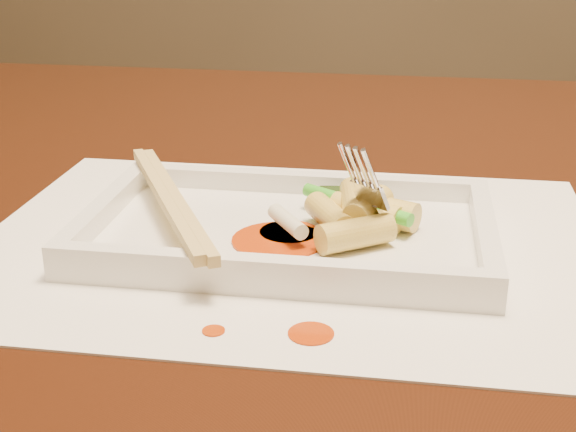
# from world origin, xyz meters

# --- Properties ---
(table) EXTENTS (1.40, 0.90, 0.75)m
(table) POSITION_xyz_m (0.00, 0.00, 0.65)
(table) COLOR black
(table) RESTS_ON ground
(placemat) EXTENTS (0.40, 0.30, 0.00)m
(placemat) POSITION_xyz_m (-0.09, -0.09, 0.75)
(placemat) COLOR white
(placemat) RESTS_ON table
(sauce_splatter_a) EXTENTS (0.02, 0.02, 0.00)m
(sauce_splatter_a) POSITION_xyz_m (-0.06, -0.21, 0.75)
(sauce_splatter_a) COLOR #B63505
(sauce_splatter_a) RESTS_ON placemat
(sauce_splatter_b) EXTENTS (0.01, 0.01, 0.00)m
(sauce_splatter_b) POSITION_xyz_m (-0.11, -0.21, 0.75)
(sauce_splatter_b) COLOR #B63505
(sauce_splatter_b) RESTS_ON placemat
(plate_base) EXTENTS (0.26, 0.16, 0.01)m
(plate_base) POSITION_xyz_m (-0.09, -0.09, 0.76)
(plate_base) COLOR white
(plate_base) RESTS_ON placemat
(plate_rim_far) EXTENTS (0.26, 0.01, 0.01)m
(plate_rim_far) POSITION_xyz_m (-0.09, -0.02, 0.77)
(plate_rim_far) COLOR white
(plate_rim_far) RESTS_ON plate_base
(plate_rim_near) EXTENTS (0.26, 0.01, 0.01)m
(plate_rim_near) POSITION_xyz_m (-0.09, -0.17, 0.77)
(plate_rim_near) COLOR white
(plate_rim_near) RESTS_ON plate_base
(plate_rim_left) EXTENTS (0.01, 0.14, 0.01)m
(plate_rim_left) POSITION_xyz_m (-0.22, -0.09, 0.77)
(plate_rim_left) COLOR white
(plate_rim_left) RESTS_ON plate_base
(plate_rim_right) EXTENTS (0.01, 0.14, 0.01)m
(plate_rim_right) POSITION_xyz_m (0.03, -0.09, 0.77)
(plate_rim_right) COLOR white
(plate_rim_right) RESTS_ON plate_base
(veg_piece) EXTENTS (0.04, 0.03, 0.01)m
(veg_piece) POSITION_xyz_m (-0.06, -0.05, 0.77)
(veg_piece) COLOR black
(veg_piece) RESTS_ON plate_base
(scallion_white) EXTENTS (0.03, 0.04, 0.01)m
(scallion_white) POSITION_xyz_m (-0.09, -0.11, 0.77)
(scallion_white) COLOR #EAEACC
(scallion_white) RESTS_ON plate_base
(scallion_green) EXTENTS (0.08, 0.05, 0.01)m
(scallion_green) POSITION_xyz_m (-0.05, -0.07, 0.77)
(scallion_green) COLOR green
(scallion_green) RESTS_ON plate_base
(chopstick_a) EXTENTS (0.10, 0.19, 0.01)m
(chopstick_a) POSITION_xyz_m (-0.18, -0.09, 0.78)
(chopstick_a) COLOR tan
(chopstick_a) RESTS_ON plate_rim_near
(chopstick_b) EXTENTS (0.10, 0.19, 0.01)m
(chopstick_b) POSITION_xyz_m (-0.17, -0.09, 0.78)
(chopstick_b) COLOR tan
(chopstick_b) RESTS_ON plate_rim_near
(fork) EXTENTS (0.09, 0.10, 0.14)m
(fork) POSITION_xyz_m (-0.02, -0.07, 0.83)
(fork) COLOR silver
(fork) RESTS_ON plate_base
(sauce_blob_0) EXTENTS (0.04, 0.04, 0.00)m
(sauce_blob_0) POSITION_xyz_m (-0.09, -0.10, 0.76)
(sauce_blob_0) COLOR #B63505
(sauce_blob_0) RESTS_ON plate_base
(sauce_blob_1) EXTENTS (0.06, 0.06, 0.00)m
(sauce_blob_1) POSITION_xyz_m (-0.10, -0.11, 0.76)
(sauce_blob_1) COLOR #B63505
(sauce_blob_1) RESTS_ON plate_base
(rice_cake_0) EXTENTS (0.05, 0.04, 0.02)m
(rice_cake_0) POSITION_xyz_m (-0.04, -0.08, 0.77)
(rice_cake_0) COLOR #E0D268
(rice_cake_0) RESTS_ON plate_base
(rice_cake_1) EXTENTS (0.04, 0.05, 0.02)m
(rice_cake_1) POSITION_xyz_m (-0.07, -0.09, 0.77)
(rice_cake_1) COLOR #E0D268
(rice_cake_1) RESTS_ON plate_base
(rice_cake_2) EXTENTS (0.02, 0.05, 0.02)m
(rice_cake_2) POSITION_xyz_m (-0.05, -0.08, 0.78)
(rice_cake_2) COLOR #E0D268
(rice_cake_2) RESTS_ON plate_base
(rice_cake_3) EXTENTS (0.05, 0.04, 0.02)m
(rice_cake_3) POSITION_xyz_m (-0.05, -0.12, 0.77)
(rice_cake_3) COLOR #E0D268
(rice_cake_3) RESTS_ON plate_base
(rice_cake_4) EXTENTS (0.05, 0.04, 0.02)m
(rice_cake_4) POSITION_xyz_m (-0.05, -0.08, 0.77)
(rice_cake_4) COLOR #E0D268
(rice_cake_4) RESTS_ON plate_base
(rice_cake_5) EXTENTS (0.03, 0.05, 0.02)m
(rice_cake_5) POSITION_xyz_m (-0.04, -0.09, 0.78)
(rice_cake_5) COLOR #E0D268
(rice_cake_5) RESTS_ON plate_base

